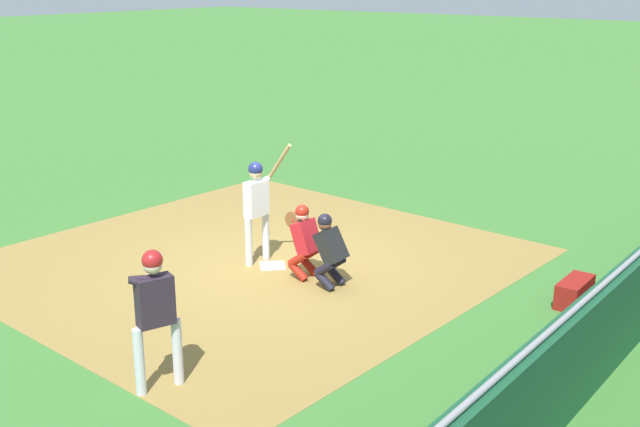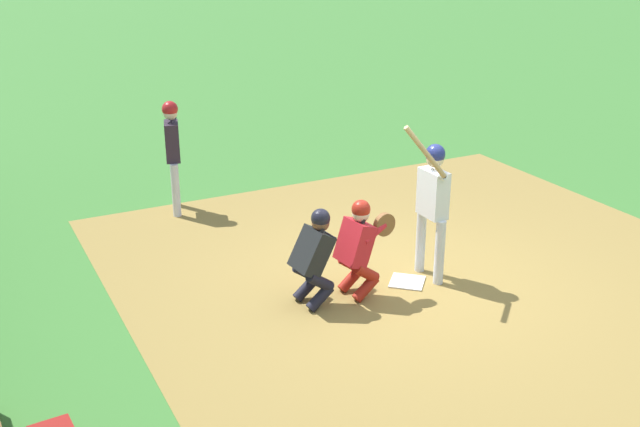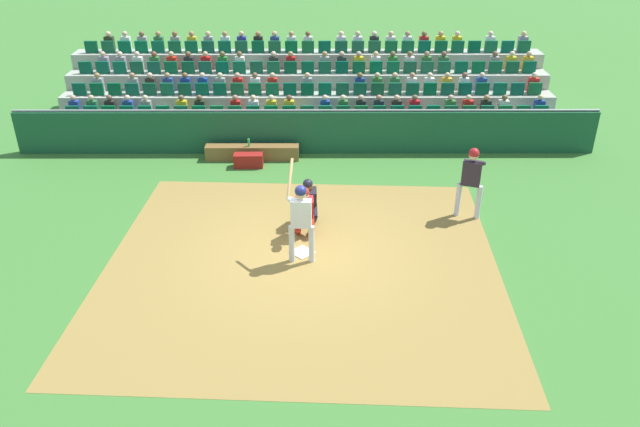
% 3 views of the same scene
% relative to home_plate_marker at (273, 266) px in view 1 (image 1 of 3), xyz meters
% --- Properties ---
extents(ground_plane, '(160.00, 160.00, 0.00)m').
position_rel_home_plate_marker_xyz_m(ground_plane, '(0.00, 0.00, -0.02)').
color(ground_plane, '#3B7530').
extents(infield_dirt_patch, '(9.00, 8.66, 0.01)m').
position_rel_home_plate_marker_xyz_m(infield_dirt_patch, '(0.00, 0.50, -0.01)').
color(infield_dirt_patch, olive).
rests_on(infield_dirt_patch, ground_plane).
extents(home_plate_marker, '(0.62, 0.62, 0.02)m').
position_rel_home_plate_marker_xyz_m(home_plate_marker, '(0.00, 0.00, 0.00)').
color(home_plate_marker, white).
rests_on(home_plate_marker, infield_dirt_patch).
extents(batter_at_plate, '(0.60, 0.78, 2.23)m').
position_rel_home_plate_marker_xyz_m(batter_at_plate, '(0.01, 0.34, 1.15)').
color(batter_at_plate, silver).
rests_on(batter_at_plate, ground_plane).
extents(catcher_crouching, '(0.48, 0.73, 1.31)m').
position_rel_home_plate_marker_xyz_m(catcher_crouching, '(-0.04, -0.75, 0.71)').
color(catcher_crouching, '#AA2114').
rests_on(catcher_crouching, ground_plane).
extents(home_plate_umpire, '(0.48, 0.50, 1.27)m').
position_rel_home_plate_marker_xyz_m(home_plate_umpire, '(-0.11, -1.35, 0.68)').
color(home_plate_umpire, black).
rests_on(home_plate_umpire, ground_plane).
extents(dugout_wall, '(17.73, 0.24, 1.39)m').
position_rel_home_plate_marker_xyz_m(dugout_wall, '(0.00, -5.96, 0.65)').
color(dugout_wall, '#174C2F').
rests_on(dugout_wall, ground_plane).
extents(dugout_bench, '(2.81, 0.40, 0.44)m').
position_rel_home_plate_marker_xyz_m(dugout_bench, '(1.63, -5.41, 0.20)').
color(dugout_bench, brown).
rests_on(dugout_bench, ground_plane).
extents(water_bottle_on_bench, '(0.07, 0.07, 0.24)m').
position_rel_home_plate_marker_xyz_m(water_bottle_on_bench, '(1.71, -5.36, 0.54)').
color(water_bottle_on_bench, green).
rests_on(water_bottle_on_bench, dugout_bench).
extents(equipment_duffel_bag, '(0.85, 0.38, 0.41)m').
position_rel_home_plate_marker_xyz_m(equipment_duffel_bag, '(1.69, -4.84, 0.19)').
color(equipment_duffel_bag, maroon).
rests_on(equipment_duffel_bag, ground_plane).
extents(on_deck_batter, '(0.64, 0.36, 1.85)m').
position_rel_home_plate_marker_xyz_m(on_deck_batter, '(-4.10, -1.72, 1.12)').
color(on_deck_batter, silver).
rests_on(on_deck_batter, ground_plane).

